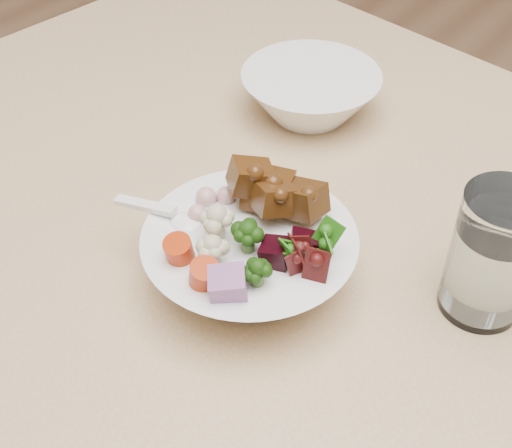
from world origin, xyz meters
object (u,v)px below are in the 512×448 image
object	(u,v)px
food_bowl	(252,256)
dining_table	(468,430)
water_glass	(491,259)
side_bowl	(310,94)

from	to	relation	value
food_bowl	dining_table	bearing A→B (deg)	8.00
dining_table	water_glass	xyz separation A→B (m)	(-0.04, 0.07, 0.14)
side_bowl	water_glass	bearing A→B (deg)	-28.12
water_glass	side_bowl	distance (m)	0.35
water_glass	dining_table	bearing A→B (deg)	-59.90
food_bowl	side_bowl	xyz separation A→B (m)	(-0.12, 0.27, -0.01)
dining_table	water_glass	distance (m)	0.16
food_bowl	side_bowl	size ratio (longest dim) A/B	1.17
dining_table	side_bowl	size ratio (longest dim) A/B	10.20
water_glass	side_bowl	size ratio (longest dim) A/B	0.75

